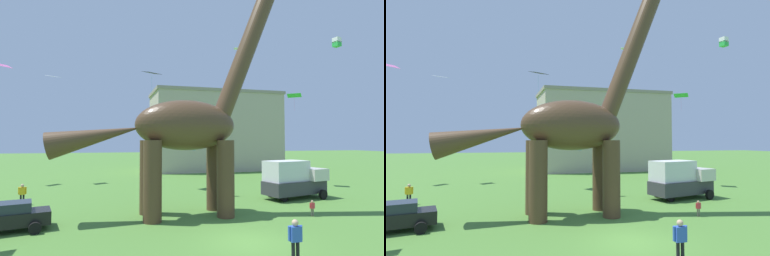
# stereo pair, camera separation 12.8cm
# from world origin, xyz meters

# --- Properties ---
(ground_plane) EXTENTS (240.00, 240.00, 0.00)m
(ground_plane) POSITION_xyz_m (0.00, 0.00, 0.00)
(ground_plane) COLOR #4C7F33
(dinosaur_sculpture) EXTENTS (15.67, 3.32, 16.38)m
(dinosaur_sculpture) POSITION_xyz_m (-1.66, 5.84, 5.92)
(dinosaur_sculpture) COLOR #513823
(dinosaur_sculpture) RESTS_ON ground_plane
(parked_sedan_left) EXTENTS (4.50, 2.71, 1.55)m
(parked_sedan_left) POSITION_xyz_m (-11.73, 4.86, 0.81)
(parked_sedan_left) COLOR black
(parked_sedan_left) RESTS_ON ground_plane
(parked_box_truck) EXTENTS (5.93, 3.29, 3.20)m
(parked_box_truck) POSITION_xyz_m (8.69, 9.21, 1.65)
(parked_box_truck) COLOR #38383D
(parked_box_truck) RESTS_ON ground_plane
(person_far_spectator) EXTENTS (0.38, 0.17, 1.02)m
(person_far_spectator) POSITION_xyz_m (6.29, 3.50, 0.62)
(person_far_spectator) COLOR #6B6056
(person_far_spectator) RESTS_ON ground_plane
(person_near_flyer) EXTENTS (0.59, 0.26, 1.58)m
(person_near_flyer) POSITION_xyz_m (3.81, 11.59, 0.96)
(person_near_flyer) COLOR #2D3347
(person_near_flyer) RESTS_ON ground_plane
(person_strolling_adult) EXTENTS (0.64, 0.28, 1.72)m
(person_strolling_adult) POSITION_xyz_m (0.80, -2.80, 1.04)
(person_strolling_adult) COLOR black
(person_strolling_adult) RESTS_ON ground_plane
(person_watching_child) EXTENTS (0.59, 0.26, 1.58)m
(person_watching_child) POSITION_xyz_m (-12.90, 12.26, 0.96)
(person_watching_child) COLOR black
(person_watching_child) RESTS_ON ground_plane
(kite_apex) EXTENTS (0.84, 0.84, 1.00)m
(kite_apex) POSITION_xyz_m (17.86, 14.34, 15.90)
(kite_apex) COLOR white
(kite_near_low) EXTENTS (2.19, 2.03, 2.17)m
(kite_near_low) POSITION_xyz_m (-2.28, 18.19, 12.10)
(kite_near_low) COLOR black
(kite_mid_right) EXTENTS (1.94, 1.79, 0.27)m
(kite_mid_right) POSITION_xyz_m (-13.10, 25.14, 12.57)
(kite_mid_right) COLOR white
(kite_near_high) EXTENTS (1.84, 1.79, 1.86)m
(kite_near_high) POSITION_xyz_m (13.28, 15.74, 9.94)
(kite_near_high) COLOR green
(kite_high_right) EXTENTS (0.77, 0.73, 0.78)m
(kite_high_right) POSITION_xyz_m (8.63, 20.87, 16.39)
(kite_high_right) COLOR white
(kite_drifting) EXTENTS (1.11, 0.94, 0.32)m
(kite_drifting) POSITION_xyz_m (0.83, 13.92, 4.17)
(kite_drifting) COLOR #287AE5
(kite_trailing) EXTENTS (1.98, 2.00, 0.52)m
(kite_trailing) POSITION_xyz_m (-18.53, 25.51, 13.63)
(kite_trailing) COLOR pink
(background_building_block) EXTENTS (21.39, 10.71, 13.14)m
(background_building_block) POSITION_xyz_m (10.82, 35.75, 6.58)
(background_building_block) COLOR #B7A893
(background_building_block) RESTS_ON ground_plane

